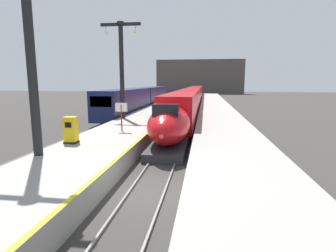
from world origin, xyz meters
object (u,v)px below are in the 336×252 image
regional_train_adjacent (142,98)px  station_column_near (28,27)px  rolling_suitcase (156,111)px  ticket_machine_yellow (71,131)px  departure_info_board (121,111)px  passenger_near_edge (165,105)px  highspeed_train_main (192,97)px  station_column_mid (122,62)px

regional_train_adjacent → station_column_near: size_ratio=3.50×
rolling_suitcase → ticket_machine_yellow: size_ratio=0.61×
rolling_suitcase → departure_info_board: 11.68m
passenger_near_edge → departure_info_board: bearing=-97.7°
highspeed_train_main → regional_train_adjacent: size_ratio=2.06×
highspeed_train_main → rolling_suitcase: 20.90m
highspeed_train_main → passenger_near_edge: size_ratio=44.63×
regional_train_adjacent → ticket_machine_yellow: (2.55, -29.20, -0.34)m
station_column_near → departure_info_board: bearing=73.1°
station_column_mid → rolling_suitcase: 7.46m
highspeed_train_main → ticket_machine_yellow: (-5.55, -36.53, -0.18)m
rolling_suitcase → station_column_mid: bearing=-120.1°
regional_train_adjacent → station_column_mid: bearing=-83.0°
station_column_mid → passenger_near_edge: size_ratio=5.58×
regional_train_adjacent → passenger_near_edge: (5.90, -13.27, -0.09)m
regional_train_adjacent → ticket_machine_yellow: 29.31m
station_column_near → passenger_near_edge: (3.70, 18.64, -5.20)m
rolling_suitcase → departure_info_board: bearing=-92.3°
regional_train_adjacent → departure_info_board: size_ratio=17.26×
passenger_near_edge → departure_info_board: departure_info_board is taller
highspeed_train_main → station_column_near: size_ratio=7.22×
highspeed_train_main → passenger_near_edge: (-2.20, -20.60, 0.07)m
station_column_near → ticket_machine_yellow: (0.35, 2.71, -5.45)m
station_column_mid → departure_info_board: (2.13, -7.11, -4.15)m
regional_train_adjacent → highspeed_train_main: bearing=42.1°
ticket_machine_yellow → regional_train_adjacent: bearing=95.0°
highspeed_train_main → regional_train_adjacent: 10.92m
station_column_near → rolling_suitcase: size_ratio=10.64×
station_column_mid → rolling_suitcase: station_column_mid is taller
regional_train_adjacent → station_column_near: station_column_near is taller
rolling_suitcase → departure_info_board: size_ratio=0.46×
regional_train_adjacent → ticket_machine_yellow: bearing=-85.0°
rolling_suitcase → ticket_machine_yellow: 16.06m
regional_train_adjacent → departure_info_board: 25.29m
station_column_near → passenger_near_edge: bearing=78.8°
highspeed_train_main → departure_info_board: bearing=-96.7°
station_column_near → rolling_suitcase: station_column_near is taller
regional_train_adjacent → rolling_suitcase: regional_train_adjacent is taller
rolling_suitcase → ticket_machine_yellow: (-2.25, -15.90, 0.44)m
regional_train_adjacent → station_column_mid: (2.20, -17.80, 4.58)m
station_column_near → departure_info_board: (2.13, 7.00, -4.68)m
regional_train_adjacent → station_column_mid: size_ratio=3.88×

